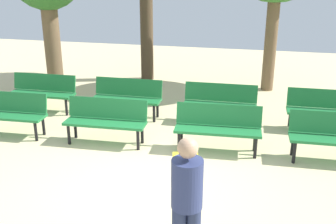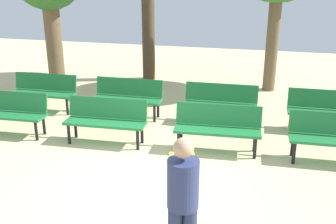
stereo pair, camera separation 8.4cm
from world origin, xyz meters
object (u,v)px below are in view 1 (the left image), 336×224
object	(u,v)px
visitor_with_backpack	(187,198)
bench_r1_c2	(220,101)
bench_r1_c0	(43,90)
bench_r1_c1	(127,96)
bench_r0_c2	(218,125)
bench_r0_c0	(8,111)
bench_r0_c1	(106,118)
bench_r1_c3	(326,108)
bench_r0_c3	(336,135)

from	to	relation	value
visitor_with_backpack	bench_r1_c2	bearing A→B (deg)	-103.42
bench_r1_c0	bench_r1_c1	world-z (taller)	same
bench_r0_c2	visitor_with_backpack	world-z (taller)	visitor_with_backpack
bench_r0_c0	visitor_with_backpack	distance (m)	5.31
bench_r0_c1	bench_r1_c3	xyz separation A→B (m)	(4.27, 1.65, 0.00)
bench_r1_c0	bench_r1_c1	size ratio (longest dim) A/B	1.00
bench_r0_c3	bench_r1_c1	bearing A→B (deg)	160.57
bench_r0_c3	bench_r1_c3	distance (m)	1.46
bench_r1_c1	bench_r0_c3	bearing A→B (deg)	-17.71
bench_r0_c2	visitor_with_backpack	size ratio (longest dim) A/B	0.99
bench_r1_c1	bench_r1_c3	xyz separation A→B (m)	(4.36, 0.13, 0.00)
bench_r1_c3	visitor_with_backpack	size ratio (longest dim) A/B	0.98
bench_r1_c1	visitor_with_backpack	bearing A→B (deg)	-64.42
bench_r0_c0	bench_r0_c1	distance (m)	2.11
bench_r0_c0	bench_r0_c3	world-z (taller)	same
bench_r0_c2	bench_r1_c3	size ratio (longest dim) A/B	1.01
bench_r1_c0	bench_r1_c3	bearing A→B (deg)	0.29
bench_r0_c0	bench_r1_c1	distance (m)	2.57
bench_r1_c0	bench_r1_c1	distance (m)	2.12
bench_r0_c2	bench_r0_c1	bearing A→B (deg)	-179.94
bench_r0_c3	bench_r1_c3	world-z (taller)	same
bench_r1_c1	bench_r1_c2	distance (m)	2.14
bench_r0_c3	visitor_with_backpack	size ratio (longest dim) A/B	0.98
bench_r1_c0	bench_r1_c3	distance (m)	6.48
bench_r1_c2	bench_r0_c2	bearing A→B (deg)	-86.49
bench_r1_c3	bench_r0_c0	bearing A→B (deg)	-166.25
bench_r0_c3	bench_r1_c2	size ratio (longest dim) A/B	1.00
bench_r1_c3	bench_r0_c2	bearing A→B (deg)	-145.68
bench_r0_c2	bench_r1_c2	distance (m)	1.45
bench_r1_c0	bench_r0_c0	bearing A→B (deg)	-87.90
bench_r0_c3	bench_r1_c0	size ratio (longest dim) A/B	1.00
bench_r0_c0	bench_r0_c2	bearing A→B (deg)	0.12
bench_r0_c0	bench_r1_c2	distance (m)	4.48
bench_r0_c0	bench_r1_c2	bearing A→B (deg)	18.98
bench_r0_c0	visitor_with_backpack	bearing A→B (deg)	-38.07
bench_r1_c1	bench_r1_c0	bearing A→B (deg)	-178.73
bench_r1_c3	bench_r0_c3	bearing A→B (deg)	-92.07
bench_r0_c0	bench_r1_c1	size ratio (longest dim) A/B	1.01
bench_r0_c1	bench_r1_c0	world-z (taller)	same
visitor_with_backpack	bench_r0_c2	bearing A→B (deg)	-104.79
bench_r0_c0	bench_r0_c3	size ratio (longest dim) A/B	1.00
bench_r1_c1	bench_r1_c2	xyz separation A→B (m)	(2.14, 0.07, 0.00)
bench_r0_c1	bench_r1_c2	size ratio (longest dim) A/B	1.01
bench_r1_c0	visitor_with_backpack	size ratio (longest dim) A/B	0.98
bench_r0_c1	bench_r1_c2	bearing A→B (deg)	35.07
bench_r0_c2	bench_r1_c1	world-z (taller)	same
bench_r0_c0	bench_r0_c1	xyz separation A→B (m)	(2.11, 0.08, 0.00)
bench_r0_c2	bench_r1_c3	world-z (taller)	same
bench_r0_c2	bench_r1_c0	world-z (taller)	same
visitor_with_backpack	bench_r1_c0	bearing A→B (deg)	-61.31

